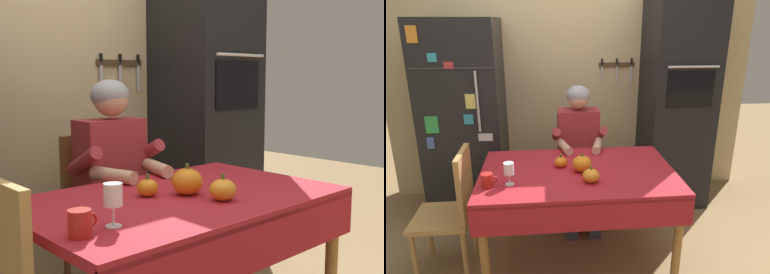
{
  "view_description": "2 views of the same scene",
  "coord_description": "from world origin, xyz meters",
  "views": [
    {
      "loc": [
        -1.38,
        -1.48,
        1.27
      ],
      "look_at": [
        0.12,
        0.14,
        0.98
      ],
      "focal_mm": 45.23,
      "sensor_mm": 36.0,
      "label": 1
    },
    {
      "loc": [
        -0.23,
        -2.23,
        1.78
      ],
      "look_at": [
        0.01,
        0.15,
        0.98
      ],
      "focal_mm": 32.76,
      "sensor_mm": 36.0,
      "label": 2
    }
  ],
  "objects": [
    {
      "name": "coffee_mug",
      "position": [
        -0.61,
        -0.11,
        0.79
      ],
      "size": [
        0.11,
        0.08,
        0.09
      ],
      "color": "#B2231E",
      "rests_on": "dining_table"
    },
    {
      "name": "refrigerator",
      "position": [
        -0.95,
        0.96,
        0.9
      ],
      "size": [
        0.68,
        0.71,
        1.8
      ],
      "color": "black",
      "rests_on": "ground"
    },
    {
      "name": "ground_plane",
      "position": [
        0.0,
        0.0,
        0.0
      ],
      "size": [
        10.0,
        10.0,
        0.0
      ],
      "primitive_type": "plane",
      "color": "#93754C",
      "rests_on": "ground"
    },
    {
      "name": "pumpkin_large",
      "position": [
        0.07,
        -0.1,
        0.79
      ],
      "size": [
        0.12,
        0.12,
        0.11
      ],
      "color": "orange",
      "rests_on": "dining_table"
    },
    {
      "name": "chair_behind_person",
      "position": [
        0.07,
        0.87,
        0.51
      ],
      "size": [
        0.4,
        0.4,
        0.93
      ],
      "color": "brown",
      "rests_on": "ground"
    },
    {
      "name": "wall_oven",
      "position": [
        1.05,
        1.0,
        1.05
      ],
      "size": [
        0.6,
        0.64,
        2.1
      ],
      "color": "black",
      "rests_on": "ground"
    },
    {
      "name": "seated_person",
      "position": [
        0.07,
        0.68,
        0.74
      ],
      "size": [
        0.47,
        0.55,
        1.25
      ],
      "color": "#38384C",
      "rests_on": "ground"
    },
    {
      "name": "pumpkin_small",
      "position": [
        -0.12,
        0.17,
        0.78
      ],
      "size": [
        0.09,
        0.09,
        0.1
      ],
      "color": "orange",
      "rests_on": "dining_table"
    },
    {
      "name": "chair_left_side",
      "position": [
        -0.9,
        0.06,
        0.51
      ],
      "size": [
        0.4,
        0.4,
        0.93
      ],
      "color": "tan",
      "rests_on": "ground"
    },
    {
      "name": "dining_table",
      "position": [
        0.0,
        0.08,
        0.66
      ],
      "size": [
        1.4,
        0.9,
        0.74
      ],
      "color": "#9E6B33",
      "rests_on": "ground"
    },
    {
      "name": "wine_glass",
      "position": [
        -0.47,
        -0.09,
        0.85
      ],
      "size": [
        0.07,
        0.07,
        0.16
      ],
      "color": "white",
      "rests_on": "dining_table"
    },
    {
      "name": "back_wall_assembly",
      "position": [
        0.05,
        1.35,
        1.3
      ],
      "size": [
        3.7,
        0.13,
        2.6
      ],
      "color": "#D1B784",
      "rests_on": "ground"
    },
    {
      "name": "pumpkin_medium",
      "position": [
        0.03,
        0.08,
        0.8
      ],
      "size": [
        0.14,
        0.14,
        0.14
      ],
      "color": "orange",
      "rests_on": "dining_table"
    }
  ]
}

